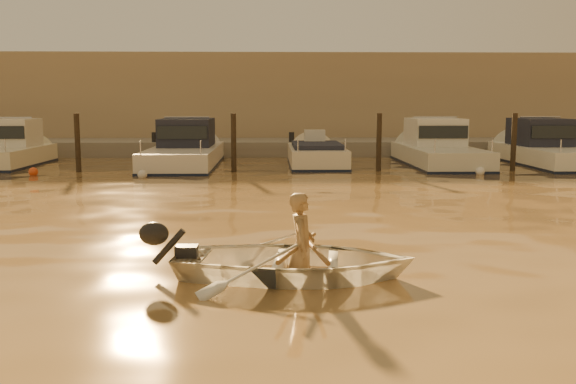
{
  "coord_description": "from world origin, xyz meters",
  "views": [
    {
      "loc": [
        1.03,
        -8.2,
        2.35
      ],
      "look_at": [
        1.36,
        3.26,
        0.75
      ],
      "focal_mm": 40.0,
      "sensor_mm": 36.0,
      "label": 1
    }
  ],
  "objects_px": {
    "dinghy": "(294,262)",
    "moored_boat_4": "(438,149)",
    "moored_boat_3": "(316,159)",
    "waterfront_building": "(250,102)",
    "moored_boat_5": "(546,148)",
    "moored_boat_1": "(11,149)",
    "person": "(302,246)",
    "moored_boat_2": "(185,149)"
  },
  "relations": [
    {
      "from": "dinghy",
      "to": "moored_boat_4",
      "type": "bearing_deg",
      "value": -15.28
    },
    {
      "from": "moored_boat_3",
      "to": "waterfront_building",
      "type": "distance_m",
      "value": 11.56
    },
    {
      "from": "moored_boat_5",
      "to": "moored_boat_1",
      "type": "bearing_deg",
      "value": 180.0
    },
    {
      "from": "person",
      "to": "moored_boat_1",
      "type": "relative_size",
      "value": 0.26
    },
    {
      "from": "moored_boat_1",
      "to": "moored_boat_2",
      "type": "height_order",
      "value": "same"
    },
    {
      "from": "moored_boat_3",
      "to": "waterfront_building",
      "type": "height_order",
      "value": "waterfront_building"
    },
    {
      "from": "moored_boat_5",
      "to": "waterfront_building",
      "type": "height_order",
      "value": "waterfront_building"
    },
    {
      "from": "waterfront_building",
      "to": "dinghy",
      "type": "bearing_deg",
      "value": -87.08
    },
    {
      "from": "dinghy",
      "to": "moored_boat_2",
      "type": "bearing_deg",
      "value": 18.51
    },
    {
      "from": "moored_boat_2",
      "to": "moored_boat_3",
      "type": "bearing_deg",
      "value": 0.0
    },
    {
      "from": "moored_boat_3",
      "to": "moored_boat_4",
      "type": "distance_m",
      "value": 4.68
    },
    {
      "from": "dinghy",
      "to": "moored_boat_1",
      "type": "distance_m",
      "value": 18.65
    },
    {
      "from": "moored_boat_4",
      "to": "moored_boat_3",
      "type": "bearing_deg",
      "value": 180.0
    },
    {
      "from": "waterfront_building",
      "to": "moored_boat_4",
      "type": "bearing_deg",
      "value": -55.85
    },
    {
      "from": "person",
      "to": "moored_boat_1",
      "type": "bearing_deg",
      "value": 38.57
    },
    {
      "from": "moored_boat_1",
      "to": "moored_boat_3",
      "type": "xyz_separation_m",
      "value": [
        11.44,
        0.0,
        -0.4
      ]
    },
    {
      "from": "waterfront_building",
      "to": "moored_boat_2",
      "type": "bearing_deg",
      "value": -101.1
    },
    {
      "from": "moored_boat_2",
      "to": "waterfront_building",
      "type": "height_order",
      "value": "waterfront_building"
    },
    {
      "from": "dinghy",
      "to": "waterfront_building",
      "type": "relative_size",
      "value": 0.07
    },
    {
      "from": "dinghy",
      "to": "moored_boat_1",
      "type": "relative_size",
      "value": 0.57
    },
    {
      "from": "dinghy",
      "to": "moored_boat_5",
      "type": "height_order",
      "value": "moored_boat_5"
    },
    {
      "from": "moored_boat_1",
      "to": "moored_boat_2",
      "type": "xyz_separation_m",
      "value": [
        6.48,
        0.0,
        0.0
      ]
    },
    {
      "from": "moored_boat_5",
      "to": "moored_boat_2",
      "type": "bearing_deg",
      "value": 180.0
    },
    {
      "from": "moored_boat_1",
      "to": "moored_boat_3",
      "type": "height_order",
      "value": "moored_boat_1"
    },
    {
      "from": "dinghy",
      "to": "moored_boat_5",
      "type": "xyz_separation_m",
      "value": [
        10.23,
        15.74,
        0.41
      ]
    },
    {
      "from": "waterfront_building",
      "to": "person",
      "type": "bearing_deg",
      "value": -86.87
    },
    {
      "from": "moored_boat_3",
      "to": "moored_boat_1",
      "type": "bearing_deg",
      "value": 180.0
    },
    {
      "from": "dinghy",
      "to": "moored_boat_4",
      "type": "height_order",
      "value": "moored_boat_4"
    },
    {
      "from": "dinghy",
      "to": "person",
      "type": "distance_m",
      "value": 0.24
    },
    {
      "from": "moored_boat_1",
      "to": "moored_boat_5",
      "type": "xyz_separation_m",
      "value": [
        20.23,
        0.0,
        0.0
      ]
    },
    {
      "from": "moored_boat_3",
      "to": "moored_boat_5",
      "type": "height_order",
      "value": "moored_boat_5"
    },
    {
      "from": "dinghy",
      "to": "moored_boat_2",
      "type": "distance_m",
      "value": 16.13
    },
    {
      "from": "dinghy",
      "to": "moored_boat_4",
      "type": "relative_size",
      "value": 0.44
    },
    {
      "from": "dinghy",
      "to": "moored_boat_3",
      "type": "height_order",
      "value": "moored_boat_3"
    },
    {
      "from": "moored_boat_3",
      "to": "waterfront_building",
      "type": "bearing_deg",
      "value": 104.29
    },
    {
      "from": "dinghy",
      "to": "moored_boat_1",
      "type": "bearing_deg",
      "value": 38.33
    },
    {
      "from": "dinghy",
      "to": "moored_boat_5",
      "type": "distance_m",
      "value": 18.78
    },
    {
      "from": "moored_boat_3",
      "to": "moored_boat_4",
      "type": "bearing_deg",
      "value": 0.0
    },
    {
      "from": "moored_boat_3",
      "to": "person",
      "type": "bearing_deg",
      "value": -94.87
    },
    {
      "from": "moored_boat_4",
      "to": "person",
      "type": "bearing_deg",
      "value": -110.86
    },
    {
      "from": "person",
      "to": "moored_boat_4",
      "type": "distance_m",
      "value": 16.85
    },
    {
      "from": "moored_boat_1",
      "to": "moored_boat_3",
      "type": "distance_m",
      "value": 11.45
    }
  ]
}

